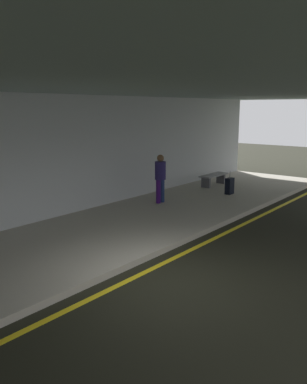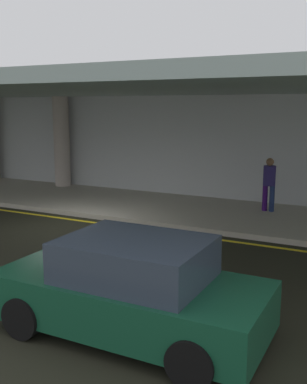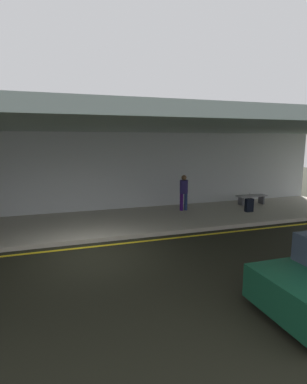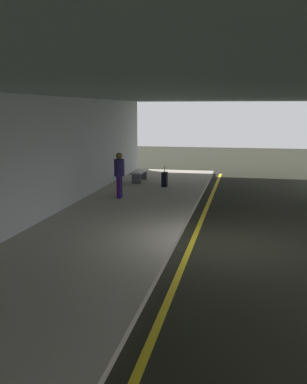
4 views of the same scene
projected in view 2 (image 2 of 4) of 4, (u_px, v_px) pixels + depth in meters
The scene contains 8 objects.
ground_plane at pixel (71, 226), 13.29m from camera, with size 60.00×60.00×0.00m, color black.
sidewalk at pixel (125, 204), 15.99m from camera, with size 26.00×4.20×0.15m, color #A7A192.
lane_stripe_yellow at pixel (84, 221), 13.85m from camera, with size 26.00×0.14×0.01m, color yellow.
support_column_center at pixel (62, 142), 18.90m from camera, with size 0.65×0.65×3.65m, color #A79A91.
ceiling_overhang at pixel (116, 89), 14.84m from camera, with size 28.00×13.20×0.30m, color #8A9D98.
terminal_back_wall at pixel (155, 146), 17.62m from camera, with size 26.00×0.30×3.80m, color #B0B4B6.
car_dark_green at pixel (131, 289), 6.87m from camera, with size 4.10×1.92×1.50m.
traveler_with_luggage at pixel (269, 181), 14.36m from camera, with size 0.38×0.38×1.68m.
Camera 2 is at (8.03, -10.36, 3.40)m, focal length 43.06 mm.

